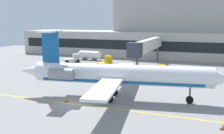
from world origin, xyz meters
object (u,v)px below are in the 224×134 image
object	(u,v)px
pushback_tractor	(106,62)
regional_jet	(117,74)
baggage_tug	(160,73)
belt_loader	(74,58)
fuel_tank	(89,55)

from	to	relation	value
pushback_tractor	regional_jet	bearing A→B (deg)	-64.19
baggage_tug	belt_loader	world-z (taller)	baggage_tug
baggage_tug	belt_loader	size ratio (longest dim) A/B	0.98
regional_jet	pushback_tractor	bearing A→B (deg)	115.81
belt_loader	fuel_tank	bearing A→B (deg)	65.42
pushback_tractor	belt_loader	world-z (taller)	pushback_tractor
regional_jet	fuel_tank	size ratio (longest dim) A/B	4.21
baggage_tug	pushback_tractor	xyz separation A→B (m)	(-13.23, 7.54, 0.02)
regional_jet	fuel_tank	xyz separation A→B (m)	(-18.41, 29.75, -1.93)
regional_jet	baggage_tug	bearing A→B (deg)	78.62
belt_loader	regional_jet	bearing A→B (deg)	-50.88
baggage_tug	regional_jet	bearing A→B (deg)	-101.38
baggage_tug	pushback_tractor	distance (m)	15.23
regional_jet	pushback_tractor	xyz separation A→B (m)	(-10.41, 21.54, -2.18)
baggage_tug	belt_loader	distance (m)	25.86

